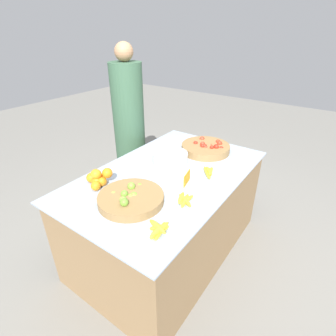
# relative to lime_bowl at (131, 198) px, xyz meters

# --- Properties ---
(ground_plane) EXTENTS (12.00, 12.00, 0.00)m
(ground_plane) POSITION_rel_lime_bowl_xyz_m (0.46, 0.02, -0.82)
(ground_plane) COLOR gray
(market_table) EXTENTS (1.70, 1.05, 0.79)m
(market_table) POSITION_rel_lime_bowl_xyz_m (0.46, 0.02, -0.43)
(market_table) COLOR olive
(market_table) RESTS_ON ground_plane
(lime_bowl) EXTENTS (0.44, 0.44, 0.10)m
(lime_bowl) POSITION_rel_lime_bowl_xyz_m (0.00, 0.00, 0.00)
(lime_bowl) COLOR olive
(lime_bowl) RESTS_ON market_table
(tomato_basket) EXTENTS (0.45, 0.45, 0.10)m
(tomato_basket) POSITION_rel_lime_bowl_xyz_m (1.00, -0.02, 0.01)
(tomato_basket) COLOR olive
(tomato_basket) RESTS_ON market_table
(orange_pile) EXTENTS (0.18, 0.20, 0.13)m
(orange_pile) POSITION_rel_lime_bowl_xyz_m (0.02, 0.34, 0.02)
(orange_pile) COLOR orange
(orange_pile) RESTS_ON market_table
(metal_bowl) EXTENTS (0.30, 0.30, 0.09)m
(metal_bowl) POSITION_rel_lime_bowl_xyz_m (0.63, 0.12, 0.01)
(metal_bowl) COLOR silver
(metal_bowl) RESTS_ON market_table
(price_sign) EXTENTS (0.13, 0.04, 0.09)m
(price_sign) POSITION_rel_lime_bowl_xyz_m (0.42, -0.18, 0.02)
(price_sign) COLOR orange
(price_sign) RESTS_ON market_table
(banana_bunch_front_left) EXTENTS (0.17, 0.15, 0.03)m
(banana_bunch_front_left) POSITION_rel_lime_bowl_xyz_m (0.21, -0.29, -0.01)
(banana_bunch_front_left) COLOR yellow
(banana_bunch_front_left) RESTS_ON market_table
(banana_bunch_back_center) EXTENTS (0.16, 0.15, 0.06)m
(banana_bunch_back_center) POSITION_rel_lime_bowl_xyz_m (-0.13, -0.33, -0.00)
(banana_bunch_back_center) COLOR yellow
(banana_bunch_back_center) RESTS_ON market_table
(banana_bunch_front_right) EXTENTS (0.17, 0.15, 0.05)m
(banana_bunch_front_right) POSITION_rel_lime_bowl_xyz_m (0.63, -0.25, -0.01)
(banana_bunch_front_right) COLOR yellow
(banana_bunch_front_right) RESTS_ON market_table
(vendor_person) EXTENTS (0.32, 0.32, 1.71)m
(vendor_person) POSITION_rel_lime_bowl_xyz_m (0.90, 0.84, -0.03)
(vendor_person) COLOR #385B42
(vendor_person) RESTS_ON ground_plane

